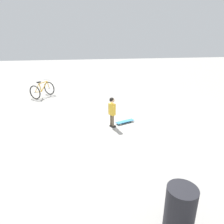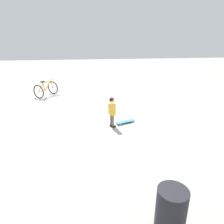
# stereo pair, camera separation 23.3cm
# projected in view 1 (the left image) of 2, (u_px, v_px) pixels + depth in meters

# --- Properties ---
(ground_plane) EXTENTS (50.00, 50.00, 0.00)m
(ground_plane) POSITION_uv_depth(u_px,v_px,m) (124.00, 124.00, 7.19)
(ground_plane) COLOR gray
(child_person) EXTENTS (0.41, 0.25, 1.06)m
(child_person) POSITION_uv_depth(u_px,v_px,m) (112.00, 109.00, 6.71)
(child_person) COLOR brown
(child_person) RESTS_ON ground
(skateboard) EXTENTS (0.43, 0.74, 0.07)m
(skateboard) POSITION_uv_depth(u_px,v_px,m) (125.00, 121.00, 7.23)
(skateboard) COLOR teal
(skateboard) RESTS_ON ground
(bicycle_near) EXTENTS (1.28, 1.21, 0.85)m
(bicycle_near) POSITION_uv_depth(u_px,v_px,m) (42.00, 90.00, 10.44)
(bicycle_near) COLOR black
(bicycle_near) RESTS_ON ground
(trash_bin) EXTENTS (0.46, 0.46, 0.82)m
(trash_bin) POSITION_uv_depth(u_px,v_px,m) (180.00, 211.00, 3.03)
(trash_bin) COLOR black
(trash_bin) RESTS_ON ground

